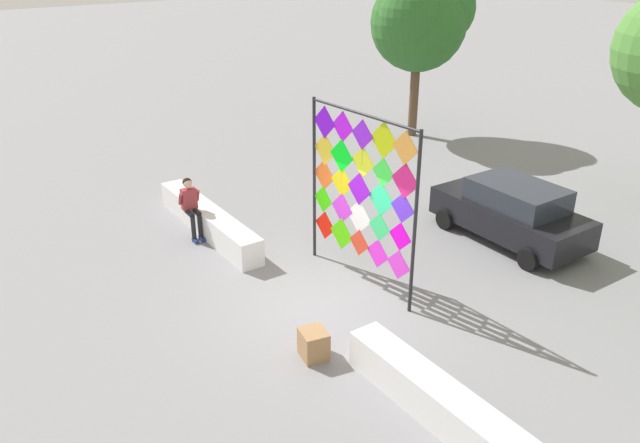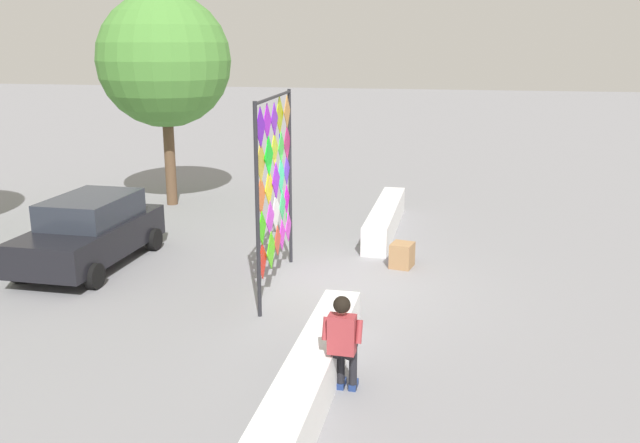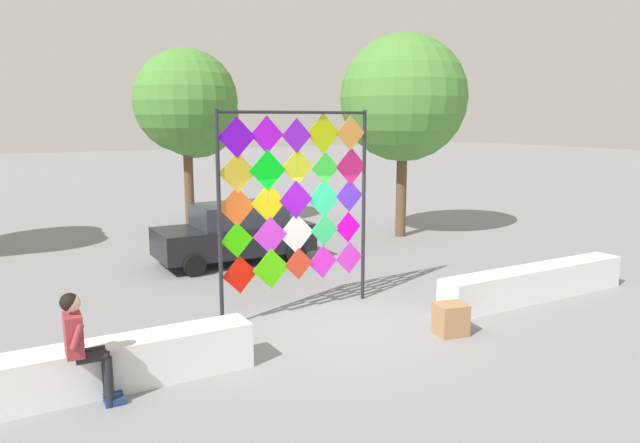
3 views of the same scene
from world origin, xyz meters
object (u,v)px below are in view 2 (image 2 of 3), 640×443
(tree_broadleaf, at_px, (162,61))
(seated_vendor, at_px, (343,338))
(kite_display_rack, at_px, (275,178))
(parked_car, at_px, (91,231))
(cardboard_box_large, at_px, (402,255))

(tree_broadleaf, bearing_deg, seated_vendor, -145.37)
(seated_vendor, bearing_deg, tree_broadleaf, 34.63)
(kite_display_rack, bearing_deg, parked_car, 83.30)
(cardboard_box_large, distance_m, tree_broadleaf, 9.36)
(seated_vendor, height_order, parked_car, seated_vendor)
(kite_display_rack, distance_m, tree_broadleaf, 8.16)
(parked_car, height_order, cardboard_box_large, parked_car)
(kite_display_rack, height_order, seated_vendor, kite_display_rack)
(kite_display_rack, height_order, parked_car, kite_display_rack)
(seated_vendor, distance_m, cardboard_box_large, 5.71)
(cardboard_box_large, height_order, tree_broadleaf, tree_broadleaf)
(seated_vendor, bearing_deg, cardboard_box_large, -2.70)
(parked_car, bearing_deg, cardboard_box_large, -79.57)
(seated_vendor, xyz_separation_m, parked_car, (4.47, 6.23, -0.13))
(cardboard_box_large, bearing_deg, kite_display_rack, 126.65)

